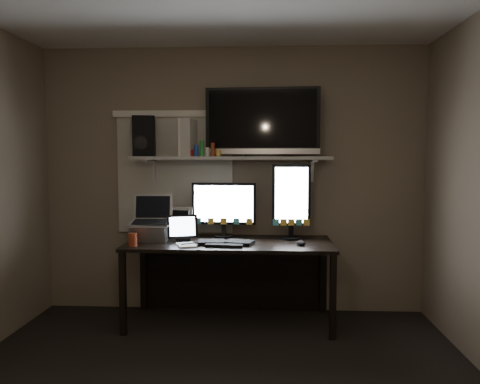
# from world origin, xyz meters

# --- Properties ---
(back_wall) EXTENTS (3.60, 0.00, 3.60)m
(back_wall) POSITION_xyz_m (0.00, 1.80, 1.25)
(back_wall) COLOR #6F6350
(back_wall) RESTS_ON floor
(window_blinds) EXTENTS (1.10, 0.02, 1.10)m
(window_blinds) POSITION_xyz_m (-0.55, 1.79, 1.30)
(window_blinds) COLOR beige
(window_blinds) RESTS_ON back_wall
(desk) EXTENTS (1.80, 0.75, 0.73)m
(desk) POSITION_xyz_m (0.00, 1.55, 0.55)
(desk) COLOR black
(desk) RESTS_ON floor
(wall_shelf) EXTENTS (1.80, 0.35, 0.03)m
(wall_shelf) POSITION_xyz_m (0.00, 1.62, 1.46)
(wall_shelf) COLOR #A1A09C
(wall_shelf) RESTS_ON back_wall
(monitor_landscape) EXTENTS (0.60, 0.08, 0.52)m
(monitor_landscape) POSITION_xyz_m (-0.07, 1.64, 0.99)
(monitor_landscape) COLOR black
(monitor_landscape) RESTS_ON desk
(monitor_portrait) EXTENTS (0.35, 0.08, 0.69)m
(monitor_portrait) POSITION_xyz_m (0.55, 1.58, 1.08)
(monitor_portrait) COLOR black
(monitor_portrait) RESTS_ON desk
(keyboard) EXTENTS (0.49, 0.23, 0.03)m
(keyboard) POSITION_xyz_m (-0.03, 1.31, 0.74)
(keyboard) COLOR black
(keyboard) RESTS_ON desk
(mouse) EXTENTS (0.09, 0.12, 0.04)m
(mouse) POSITION_xyz_m (0.62, 1.30, 0.75)
(mouse) COLOR black
(mouse) RESTS_ON desk
(notepad) EXTENTS (0.21, 0.25, 0.01)m
(notepad) POSITION_xyz_m (-0.35, 1.22, 0.74)
(notepad) COLOR silver
(notepad) RESTS_ON desk
(tablet) EXTENTS (0.29, 0.20, 0.24)m
(tablet) POSITION_xyz_m (-0.42, 1.43, 0.85)
(tablet) COLOR black
(tablet) RESTS_ON desk
(file_sorter) EXTENTS (0.23, 0.14, 0.27)m
(file_sorter) POSITION_xyz_m (-0.48, 1.66, 0.87)
(file_sorter) COLOR black
(file_sorter) RESTS_ON desk
(laptop) EXTENTS (0.37, 0.30, 0.40)m
(laptop) POSITION_xyz_m (-0.71, 1.44, 0.93)
(laptop) COLOR #B8B8BD
(laptop) RESTS_ON desk
(cup) EXTENTS (0.09, 0.09, 0.11)m
(cup) POSITION_xyz_m (-0.80, 1.19, 0.78)
(cup) COLOR maroon
(cup) RESTS_ON desk
(sticky_notes) EXTENTS (0.37, 0.32, 0.00)m
(sticky_notes) POSITION_xyz_m (-0.18, 1.37, 0.73)
(sticky_notes) COLOR gold
(sticky_notes) RESTS_ON desk
(tv) EXTENTS (1.04, 0.25, 0.62)m
(tv) POSITION_xyz_m (0.28, 1.63, 1.79)
(tv) COLOR black
(tv) RESTS_ON wall_shelf
(game_console) EXTENTS (0.13, 0.30, 0.34)m
(game_console) POSITION_xyz_m (-0.40, 1.64, 1.65)
(game_console) COLOR beige
(game_console) RESTS_ON wall_shelf
(speaker) EXTENTS (0.24, 0.28, 0.36)m
(speaker) POSITION_xyz_m (-0.80, 1.63, 1.66)
(speaker) COLOR black
(speaker) RESTS_ON wall_shelf
(bottles) EXTENTS (0.23, 0.06, 0.14)m
(bottles) POSITION_xyz_m (-0.24, 1.57, 1.55)
(bottles) COLOR #A50F0C
(bottles) RESTS_ON wall_shelf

